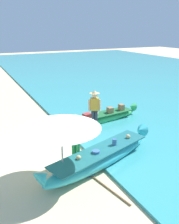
{
  "coord_description": "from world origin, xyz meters",
  "views": [
    {
      "loc": [
        -2.19,
        -6.65,
        4.29
      ],
      "look_at": [
        2.16,
        2.12,
        0.9
      ],
      "focal_mm": 38.98,
      "sensor_mm": 36.0,
      "label": 1
    }
  ],
  "objects": [
    {
      "name": "boat_green_midground",
      "position": [
        3.07,
        2.78,
        0.26
      ],
      "size": [
        4.42,
        1.17,
        0.73
      ],
      "color": "#38B760",
      "rests_on": "ground"
    },
    {
      "name": "person_tourist_customer",
      "position": [
        0.56,
        -0.12,
        0.99
      ],
      "size": [
        0.55,
        0.5,
        1.75
      ],
      "color": "green",
      "rests_on": "ground"
    },
    {
      "name": "ground_plane",
      "position": [
        0.0,
        0.0,
        0.0
      ],
      "size": [
        80.0,
        80.0,
        0.0
      ],
      "primitive_type": "plane",
      "color": "beige"
    },
    {
      "name": "paddle",
      "position": [
        0.79,
        -1.46,
        0.03
      ],
      "size": [
        0.54,
        1.83,
        0.05
      ],
      "color": "#8E6B47",
      "rests_on": "ground"
    },
    {
      "name": "patio_umbrella_large",
      "position": [
        -0.12,
        -0.7,
        1.84
      ],
      "size": [
        2.26,
        2.26,
        2.05
      ],
      "color": "#B7B7BC",
      "rests_on": "ground"
    },
    {
      "name": "boat_cyan_foreground",
      "position": [
        1.26,
        -0.55,
        0.32
      ],
      "size": [
        4.76,
        2.14,
        0.88
      ],
      "color": "#33B2BC",
      "rests_on": "ground"
    },
    {
      "name": "sea",
      "position": [
        13.2,
        8.0,
        0.05
      ],
      "size": [
        24.0,
        56.0,
        0.1
      ],
      "primitive_type": "cube",
      "color": "teal",
      "rests_on": "ground"
    },
    {
      "name": "person_vendor_hatted",
      "position": [
        2.44,
        2.19,
        1.05
      ],
      "size": [
        0.58,
        0.44,
        1.8
      ],
      "color": "#333842",
      "rests_on": "ground"
    }
  ]
}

